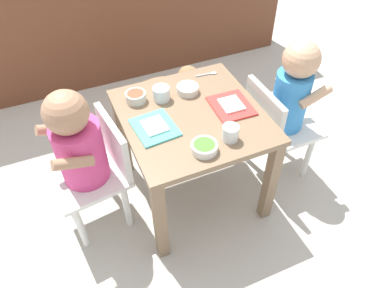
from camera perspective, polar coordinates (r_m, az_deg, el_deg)
name	(u,v)px	position (r m, az deg, el deg)	size (l,w,h in m)	color
ground_plane	(192,189)	(1.79, 0.00, -7.06)	(7.00, 7.00, 0.00)	#B2ADA3
dining_table	(192,130)	(1.50, 0.00, 2.18)	(0.54, 0.57, 0.47)	#7A6047
seated_child_left	(82,148)	(1.42, -16.71, -0.56)	(0.32, 0.32, 0.69)	silver
seated_child_right	(289,98)	(1.63, 14.76, 6.92)	(0.28, 0.28, 0.71)	silver
dog	(163,91)	(2.04, -4.53, 8.23)	(0.45, 0.18, 0.30)	olive
food_tray_left	(155,127)	(1.39, -5.80, 2.63)	(0.16, 0.18, 0.02)	#4CC6BC
food_tray_right	(231,106)	(1.49, 6.10, 5.95)	(0.16, 0.18, 0.02)	red
water_cup_left	(230,134)	(1.33, 5.98, 1.61)	(0.06, 0.06, 0.06)	white
water_cup_right	(161,94)	(1.51, -4.77, 7.70)	(0.07, 0.07, 0.06)	white
veggie_bowl_near	(188,89)	(1.55, -0.67, 8.53)	(0.09, 0.09, 0.03)	silver
veggie_bowl_far	(136,97)	(1.52, -8.71, 7.26)	(0.08, 0.08, 0.04)	silver
cereal_bowl_right_side	(204,147)	(1.29, 1.92, -0.50)	(0.09, 0.09, 0.03)	white
spoon_by_left_tray	(208,74)	(1.67, 2.56, 10.80)	(0.10, 0.02, 0.01)	silver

